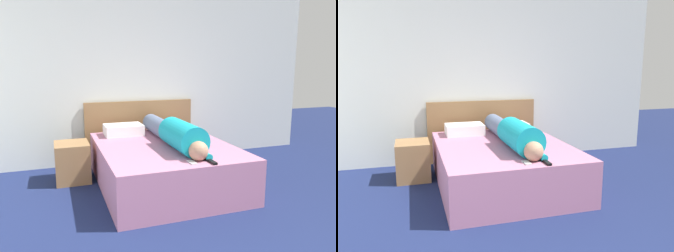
# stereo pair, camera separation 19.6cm
# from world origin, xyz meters

# --- Properties ---
(wall_back) EXTENTS (5.94, 0.06, 2.60)m
(wall_back) POSITION_xyz_m (0.00, 3.99, 1.30)
(wall_back) COLOR silver
(wall_back) RESTS_ON ground_plane
(bed) EXTENTS (1.52, 1.93, 0.50)m
(bed) POSITION_xyz_m (0.14, 2.81, 0.25)
(bed) COLOR #B2708E
(bed) RESTS_ON ground_plane
(headboard) EXTENTS (1.64, 0.04, 0.91)m
(headboard) POSITION_xyz_m (0.14, 3.92, 0.46)
(headboard) COLOR olive
(headboard) RESTS_ON ground_plane
(nightstand) EXTENTS (0.41, 0.46, 0.49)m
(nightstand) POSITION_xyz_m (-0.89, 3.33, 0.24)
(nightstand) COLOR olive
(nightstand) RESTS_ON ground_plane
(person_lying) EXTENTS (0.32, 1.76, 0.32)m
(person_lying) POSITION_xyz_m (0.25, 2.75, 0.64)
(person_lying) COLOR tan
(person_lying) RESTS_ON bed
(pillow_near_headboard) EXTENTS (0.50, 0.35, 0.14)m
(pillow_near_headboard) POSITION_xyz_m (-0.20, 3.51, 0.57)
(pillow_near_headboard) COLOR white
(pillow_near_headboard) RESTS_ON bed
(pillow_second) EXTENTS (0.48, 0.35, 0.13)m
(pillow_second) POSITION_xyz_m (0.45, 3.51, 0.57)
(pillow_second) COLOR white
(pillow_second) RESTS_ON bed
(tv_remote) EXTENTS (0.04, 0.15, 0.02)m
(tv_remote) POSITION_xyz_m (0.34, 1.94, 0.51)
(tv_remote) COLOR black
(tv_remote) RESTS_ON bed
(cell_phone) EXTENTS (0.06, 0.13, 0.01)m
(cell_phone) POSITION_xyz_m (0.16, 2.01, 0.51)
(cell_phone) COLOR #B2B7BC
(cell_phone) RESTS_ON bed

